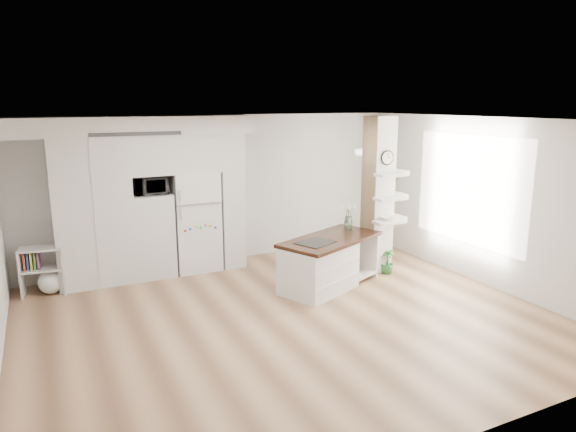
% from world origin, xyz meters
% --- Properties ---
extents(floor, '(7.00, 6.00, 0.01)m').
position_xyz_m(floor, '(0.00, 0.00, 0.00)').
color(floor, tan).
rests_on(floor, ground).
extents(room, '(7.04, 6.04, 2.72)m').
position_xyz_m(room, '(0.00, 0.00, 1.86)').
color(room, white).
rests_on(room, ground).
extents(cabinet_wall, '(4.00, 0.71, 2.70)m').
position_xyz_m(cabinet_wall, '(-1.45, 2.67, 1.51)').
color(cabinet_wall, silver).
rests_on(cabinet_wall, floor).
extents(refrigerator, '(0.78, 0.69, 1.75)m').
position_xyz_m(refrigerator, '(-0.53, 2.68, 0.88)').
color(refrigerator, white).
rests_on(refrigerator, floor).
extents(column, '(0.69, 0.90, 2.70)m').
position_xyz_m(column, '(2.38, 1.13, 1.35)').
color(column, silver).
rests_on(column, floor).
extents(window, '(0.00, 2.40, 2.40)m').
position_xyz_m(window, '(3.48, 0.30, 1.50)').
color(window, white).
rests_on(window, room).
extents(pendant_light, '(0.12, 0.12, 0.10)m').
position_xyz_m(pendant_light, '(1.70, 0.15, 2.12)').
color(pendant_light, white).
rests_on(pendant_light, room).
extents(kitchen_island, '(1.98, 1.49, 1.37)m').
position_xyz_m(kitchen_island, '(1.00, 0.81, 0.43)').
color(kitchen_island, silver).
rests_on(kitchen_island, floor).
extents(bookshelf, '(0.68, 0.45, 0.75)m').
position_xyz_m(bookshelf, '(-2.97, 2.50, 0.33)').
color(bookshelf, silver).
rests_on(bookshelf, floor).
extents(floor_plant_a, '(0.35, 0.31, 0.53)m').
position_xyz_m(floor_plant_a, '(2.12, 1.45, 0.26)').
color(floor_plant_a, '#2C6E2D').
rests_on(floor_plant_a, floor).
extents(floor_plant_b, '(0.29, 0.29, 0.43)m').
position_xyz_m(floor_plant_b, '(2.38, 0.98, 0.22)').
color(floor_plant_b, '#2C6E2D').
rests_on(floor_plant_b, floor).
extents(microwave, '(0.54, 0.37, 0.30)m').
position_xyz_m(microwave, '(-1.27, 2.62, 1.57)').
color(microwave, '#2D2D2D').
rests_on(microwave, cabinet_wall).
extents(shelf_plant, '(0.27, 0.23, 0.30)m').
position_xyz_m(shelf_plant, '(2.63, 1.30, 1.52)').
color(shelf_plant, '#2C6E2D').
rests_on(shelf_plant, column).
extents(decor_bowl, '(0.22, 0.22, 0.05)m').
position_xyz_m(decor_bowl, '(2.30, 0.90, 1.00)').
color(decor_bowl, white).
rests_on(decor_bowl, column).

